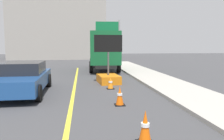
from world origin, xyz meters
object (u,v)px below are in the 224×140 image
(box_truck, at_px, (104,50))
(traffic_cone_far_lane, at_px, (120,96))
(traffic_cone_mid_lane, at_px, (145,127))
(traffic_cone_curbside, at_px, (110,83))
(arrow_board_trailer, at_px, (108,74))
(highway_guide_sign, at_px, (112,34))
(pickup_car, at_px, (23,78))

(box_truck, height_order, traffic_cone_far_lane, box_truck)
(traffic_cone_mid_lane, bearing_deg, traffic_cone_curbside, 89.65)
(arrow_board_trailer, xyz_separation_m, highway_guide_sign, (2.03, 13.03, 2.94))
(arrow_board_trailer, relative_size, traffic_cone_mid_lane, 3.63)
(traffic_cone_far_lane, bearing_deg, highway_guide_sign, 82.99)
(arrow_board_trailer, distance_m, traffic_cone_far_lane, 4.80)
(traffic_cone_far_lane, bearing_deg, arrow_board_trailer, 88.08)
(traffic_cone_mid_lane, bearing_deg, pickup_car, 124.74)
(pickup_car, distance_m, traffic_cone_mid_lane, 6.85)
(arrow_board_trailer, relative_size, pickup_car, 0.57)
(traffic_cone_mid_lane, xyz_separation_m, traffic_cone_far_lane, (-0.02, 3.14, -0.02))
(arrow_board_trailer, xyz_separation_m, traffic_cone_mid_lane, (-0.14, -7.93, -0.11))
(arrow_board_trailer, relative_size, traffic_cone_far_lane, 3.87)
(traffic_cone_mid_lane, distance_m, traffic_cone_far_lane, 3.14)
(traffic_cone_far_lane, bearing_deg, pickup_car, 147.46)
(traffic_cone_curbside, bearing_deg, arrow_board_trailer, 86.62)
(arrow_board_trailer, bearing_deg, traffic_cone_mid_lane, -91.03)
(highway_guide_sign, bearing_deg, traffic_cone_mid_lane, -95.92)
(box_truck, bearing_deg, traffic_cone_far_lane, -92.71)
(box_truck, distance_m, traffic_cone_mid_lane, 14.67)
(arrow_board_trailer, xyz_separation_m, pickup_car, (-4.04, -2.32, 0.22))
(box_truck, bearing_deg, highway_guide_sign, 75.48)
(arrow_board_trailer, relative_size, highway_guide_sign, 0.54)
(traffic_cone_mid_lane, relative_size, traffic_cone_curbside, 1.23)
(pickup_car, bearing_deg, traffic_cone_far_lane, -32.54)
(arrow_board_trailer, bearing_deg, box_truck, 86.73)
(highway_guide_sign, relative_size, traffic_cone_curbside, 8.29)
(arrow_board_trailer, height_order, highway_guide_sign, highway_guide_sign)
(highway_guide_sign, bearing_deg, box_truck, -104.52)
(traffic_cone_far_lane, height_order, traffic_cone_curbside, traffic_cone_far_lane)
(traffic_cone_curbside, bearing_deg, traffic_cone_far_lane, -91.06)
(box_truck, xyz_separation_m, traffic_cone_curbside, (-0.49, -8.44, -1.44))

